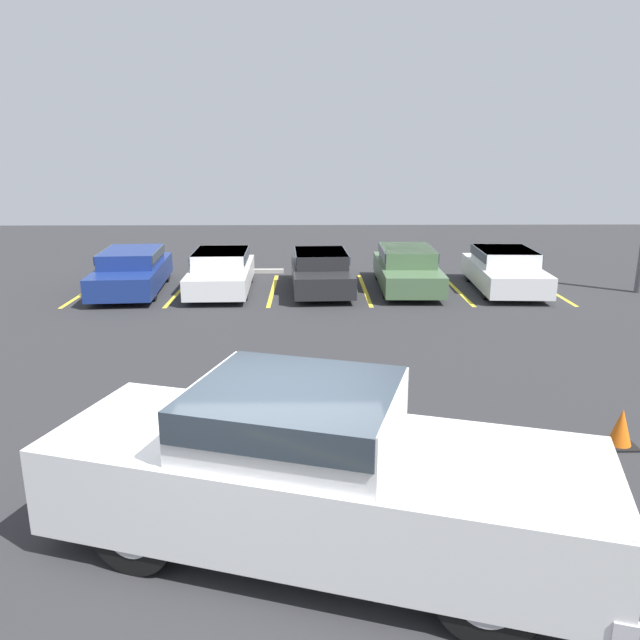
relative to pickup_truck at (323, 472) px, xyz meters
name	(u,v)px	position (x,y,z in m)	size (l,w,h in m)	color
ground_plane	(276,554)	(-0.52, -0.09, -0.94)	(60.00, 60.00, 0.00)	#2D2D30
stall_stripe_a	(88,290)	(-7.04, 12.99, -0.94)	(0.12, 4.51, 0.01)	yellow
stall_stripe_b	(181,290)	(-4.17, 12.99, -0.94)	(0.12, 4.51, 0.01)	yellow
stall_stripe_c	(273,290)	(-1.31, 12.99, -0.94)	(0.12, 4.51, 0.01)	yellow
stall_stripe_d	(365,290)	(1.55, 12.99, -0.94)	(0.12, 4.51, 0.01)	yellow
stall_stripe_e	(456,289)	(4.41, 12.99, -0.94)	(0.12, 4.51, 0.01)	yellow
stall_stripe_f	(547,289)	(7.27, 12.99, -0.94)	(0.12, 4.51, 0.01)	yellow
pickup_truck	(323,472)	(0.00, 0.00, 0.00)	(6.22, 3.64, 1.87)	white
parked_sedan_a	(132,269)	(-5.60, 12.92, -0.27)	(2.19, 4.76, 1.27)	navy
parked_sedan_b	(221,270)	(-2.87, 12.89, -0.28)	(1.88, 4.37, 1.24)	silver
parked_sedan_c	(321,270)	(0.18, 12.90, -0.29)	(1.93, 4.32, 1.21)	#232326
parked_sedan_d	(407,267)	(2.86, 13.16, -0.26)	(1.84, 4.66, 1.28)	#4C6B47
parked_sedan_e	(504,268)	(5.84, 12.91, -0.27)	(2.03, 4.40, 1.27)	silver
traffic_cone	(621,429)	(4.43, 2.40, -0.67)	(0.46, 0.46, 0.59)	black
wheel_stop_curb	(256,271)	(-2.08, 15.72, -0.87)	(1.96, 0.20, 0.14)	#B7B2A8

